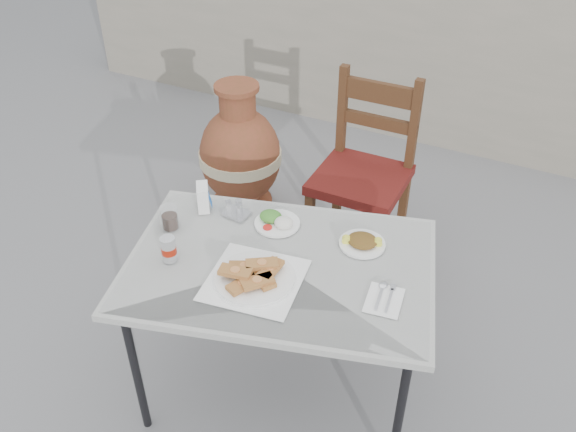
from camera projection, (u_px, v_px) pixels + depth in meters
The scene contains 13 objects.
ground at pixel (290, 395), 2.62m from camera, with size 80.00×80.00×0.00m, color slate.
cafe_table at pixel (280, 272), 2.29m from camera, with size 1.31×1.05×0.69m.
pide_plate at pixel (254, 274), 2.17m from camera, with size 0.38×0.38×0.07m.
salad_rice_plate at pixel (277, 221), 2.45m from camera, with size 0.19×0.19×0.05m.
salad_chopped_plate at pixel (362, 242), 2.34m from camera, with size 0.18×0.18×0.04m.
soda_can at pixel (169, 249), 2.25m from camera, with size 0.06×0.06×0.10m.
cola_glass at pixel (170, 219), 2.41m from camera, with size 0.07×0.07×0.10m.
napkin_holder at pixel (203, 197), 2.51m from camera, with size 0.09×0.10×0.11m.
condiment_caddy at pixel (236, 210), 2.49m from camera, with size 0.11×0.09×0.07m.
cutlery_napkin at pixel (384, 297), 2.11m from camera, with size 0.14×0.18×0.01m.
chair at pixel (364, 172), 3.09m from camera, with size 0.45×0.45×1.00m.
terracotta_urn at pixel (240, 157), 3.48m from camera, with size 0.47×0.47×0.82m.
back_wall at pixel (459, 61), 4.06m from camera, with size 6.00×0.25×1.20m, color gray.
Camera 1 is at (0.74, -1.48, 2.18)m, focal length 38.00 mm.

